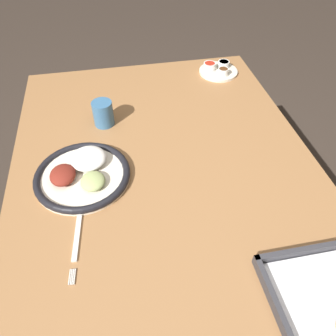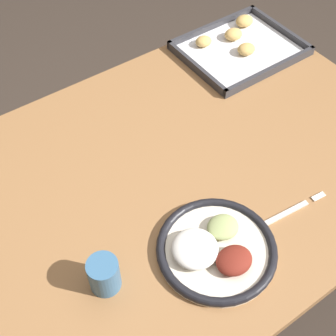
% 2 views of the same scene
% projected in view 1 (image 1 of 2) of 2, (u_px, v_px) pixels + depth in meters
% --- Properties ---
extents(ground_plane, '(8.00, 8.00, 0.00)m').
position_uv_depth(ground_plane, '(169.00, 292.00, 1.41)').
color(ground_plane, '#382D26').
extents(dining_table, '(1.29, 0.87, 0.72)m').
position_uv_depth(dining_table, '(169.00, 202.00, 0.96)').
color(dining_table, olive).
rests_on(dining_table, ground_plane).
extents(dinner_plate, '(0.26, 0.26, 0.05)m').
position_uv_depth(dinner_plate, '(83.00, 174.00, 0.89)').
color(dinner_plate, beige).
rests_on(dinner_plate, dining_table).
extents(fork, '(0.23, 0.04, 0.00)m').
position_uv_depth(fork, '(77.00, 234.00, 0.77)').
color(fork, silver).
rests_on(fork, dining_table).
extents(saucer_plate, '(0.15, 0.15, 0.04)m').
position_uv_depth(saucer_plate, '(218.00, 69.00, 1.29)').
color(saucer_plate, beige).
rests_on(saucer_plate, dining_table).
extents(drinking_cup, '(0.06, 0.06, 0.08)m').
position_uv_depth(drinking_cup, '(103.00, 113.00, 1.04)').
color(drinking_cup, '#38668E').
rests_on(drinking_cup, dining_table).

